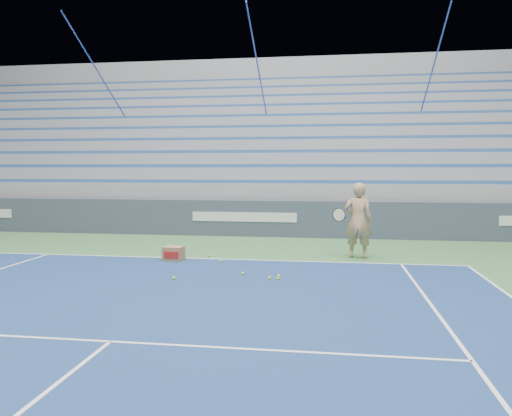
# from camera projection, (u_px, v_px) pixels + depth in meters

# --- Properties ---
(sponsor_barrier) EXTENTS (30.00, 0.32, 1.10)m
(sponsor_barrier) POSITION_uv_depth(u_px,v_px,m) (245.00, 218.00, 15.26)
(sponsor_barrier) COLOR #3A4458
(sponsor_barrier) RESTS_ON ground
(bleachers) EXTENTS (31.00, 9.15, 7.30)m
(bleachers) POSITION_uv_depth(u_px,v_px,m) (268.00, 161.00, 20.75)
(bleachers) COLOR #94969C
(bleachers) RESTS_ON ground
(tennis_player) EXTENTS (0.95, 0.87, 1.75)m
(tennis_player) POSITION_uv_depth(u_px,v_px,m) (358.00, 220.00, 11.48)
(tennis_player) COLOR tan
(tennis_player) RESTS_ON ground
(ball_box) EXTENTS (0.47, 0.38, 0.32)m
(ball_box) POSITION_uv_depth(u_px,v_px,m) (174.00, 254.00, 11.19)
(ball_box) COLOR #956A48
(ball_box) RESTS_ON ground
(tennis_ball_0) EXTENTS (0.07, 0.07, 0.07)m
(tennis_ball_0) POSITION_uv_depth(u_px,v_px,m) (279.00, 276.00, 9.47)
(tennis_ball_0) COLOR #AADF2D
(tennis_ball_0) RESTS_ON ground
(tennis_ball_1) EXTENTS (0.07, 0.07, 0.07)m
(tennis_ball_1) POSITION_uv_depth(u_px,v_px,m) (221.00, 261.00, 10.99)
(tennis_ball_1) COLOR #AADF2D
(tennis_ball_1) RESTS_ON ground
(tennis_ball_2) EXTENTS (0.07, 0.07, 0.07)m
(tennis_ball_2) POSITION_uv_depth(u_px,v_px,m) (278.00, 279.00, 9.25)
(tennis_ball_2) COLOR #AADF2D
(tennis_ball_2) RESTS_ON ground
(tennis_ball_3) EXTENTS (0.07, 0.07, 0.07)m
(tennis_ball_3) POSITION_uv_depth(u_px,v_px,m) (209.00, 256.00, 11.67)
(tennis_ball_3) COLOR #AADF2D
(tennis_ball_3) RESTS_ON ground
(tennis_ball_4) EXTENTS (0.07, 0.07, 0.07)m
(tennis_ball_4) POSITION_uv_depth(u_px,v_px,m) (270.00, 278.00, 9.28)
(tennis_ball_4) COLOR #AADF2D
(tennis_ball_4) RESTS_ON ground
(tennis_ball_5) EXTENTS (0.07, 0.07, 0.07)m
(tennis_ball_5) POSITION_uv_depth(u_px,v_px,m) (335.00, 261.00, 11.05)
(tennis_ball_5) COLOR #AADF2D
(tennis_ball_5) RESTS_ON ground
(tennis_ball_6) EXTENTS (0.07, 0.07, 0.07)m
(tennis_ball_6) POSITION_uv_depth(u_px,v_px,m) (174.00, 278.00, 9.29)
(tennis_ball_6) COLOR #AADF2D
(tennis_ball_6) RESTS_ON ground
(tennis_ball_7) EXTENTS (0.07, 0.07, 0.07)m
(tennis_ball_7) POSITION_uv_depth(u_px,v_px,m) (242.00, 274.00, 9.69)
(tennis_ball_7) COLOR #AADF2D
(tennis_ball_7) RESTS_ON ground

